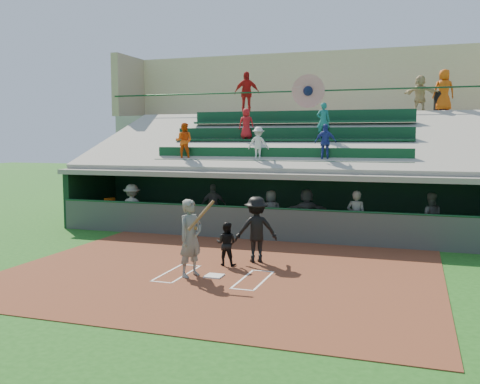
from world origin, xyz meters
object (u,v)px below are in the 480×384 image
(white_table, at_px, (110,217))
(water_cooler, at_px, (110,204))
(home_plate, at_px, (214,276))
(batter_at_plate, at_px, (191,238))
(catcher, at_px, (226,244))
(trash_bin, at_px, (441,102))

(white_table, distance_m, water_cooler, 0.54)
(home_plate, relative_size, water_cooler, 0.99)
(home_plate, distance_m, batter_at_plate, 1.13)
(batter_at_plate, xyz_separation_m, catcher, (0.45, 1.37, -0.38))
(catcher, distance_m, water_cooler, 8.22)
(home_plate, bearing_deg, trash_bin, 65.73)
(white_table, bearing_deg, water_cooler, -106.56)
(white_table, bearing_deg, batter_at_plate, -67.31)
(water_cooler, bearing_deg, white_table, 95.43)
(white_table, height_order, water_cooler, water_cooler)
(batter_at_plate, distance_m, trash_bin, 14.75)
(water_cooler, bearing_deg, trash_bin, 27.72)
(batter_at_plate, bearing_deg, catcher, 71.72)
(catcher, xyz_separation_m, trash_bin, (5.78, 11.37, 4.42))
(batter_at_plate, height_order, water_cooler, batter_at_plate)
(catcher, distance_m, white_table, 8.24)
(home_plate, xyz_separation_m, batter_at_plate, (-0.56, -0.15, 0.96))
(catcher, bearing_deg, water_cooler, -36.33)
(home_plate, height_order, water_cooler, water_cooler)
(white_table, relative_size, trash_bin, 0.84)
(batter_at_plate, xyz_separation_m, water_cooler, (-6.18, 6.21, -0.10))
(catcher, height_order, white_table, catcher)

